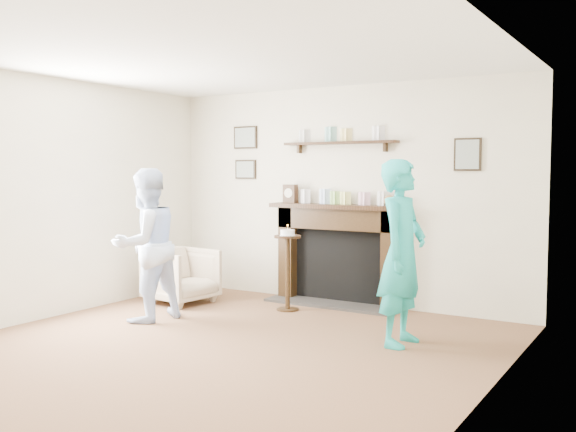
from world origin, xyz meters
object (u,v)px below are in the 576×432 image
(man, at_px, (147,320))
(pedestal_table, at_px, (288,258))
(woman, at_px, (401,344))
(armchair, at_px, (182,303))

(man, relative_size, pedestal_table, 1.64)
(man, bearing_deg, pedestal_table, 149.40)
(woman, xyz_separation_m, pedestal_table, (-1.59, 0.67, 0.58))
(woman, relative_size, pedestal_table, 1.72)
(armchair, xyz_separation_m, woman, (2.85, -0.36, 0.00))
(armchair, distance_m, woman, 2.87)
(woman, height_order, pedestal_table, pedestal_table)
(man, bearing_deg, armchair, -152.54)
(man, distance_m, pedestal_table, 1.63)
(armchair, bearing_deg, woman, -90.42)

